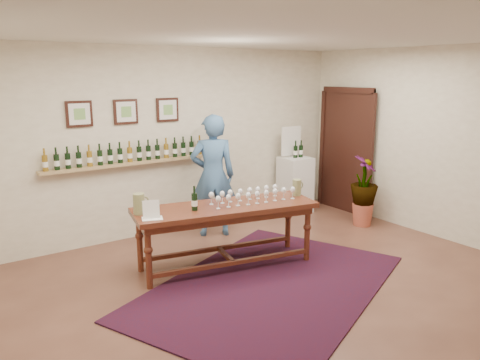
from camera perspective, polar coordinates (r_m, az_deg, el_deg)
ground at (r=5.63m, az=4.77°, el=-12.50°), size 6.00×6.00×0.00m
room_shell at (r=7.98m, az=8.14°, el=3.46°), size 6.00×6.00×6.00m
rug at (r=5.56m, az=3.75°, el=-12.72°), size 3.89×3.32×0.02m
tasting_table at (r=5.86m, az=-1.78°, el=-4.24°), size 2.38×1.18×0.81m
table_glasses at (r=5.94m, az=1.03°, el=-1.92°), size 1.24×0.45×0.17m
table_bottles at (r=5.63m, az=-5.77°, el=-1.98°), size 0.32×0.20×0.33m
pitcher_left at (r=5.56m, az=-12.22°, el=-2.86°), size 0.19×0.19×0.24m
pitcher_right at (r=6.31m, az=6.93°, el=-0.91°), size 0.16×0.16×0.22m
menu_card at (r=5.37m, az=-10.79°, el=-3.54°), size 0.27×0.24×0.21m
display_pedestal at (r=8.33m, az=6.72°, el=-0.56°), size 0.52×0.52×0.97m
pedestal_bottles at (r=8.21m, az=7.12°, el=3.84°), size 0.32×0.10×0.32m
info_sign at (r=8.25m, az=6.24°, el=4.76°), size 0.41×0.05×0.56m
potted_plant at (r=7.74m, az=14.86°, el=-1.30°), size 0.72×0.72×0.98m
person at (r=6.97m, az=-3.33°, el=0.51°), size 0.79×0.68×1.84m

